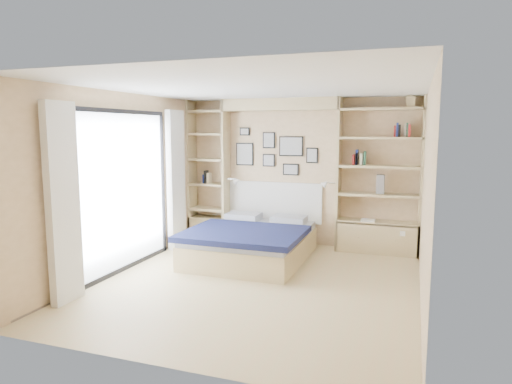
% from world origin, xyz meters
% --- Properties ---
extents(ground, '(4.50, 4.50, 0.00)m').
position_xyz_m(ground, '(0.00, 0.00, 0.00)').
color(ground, tan).
rests_on(ground, ground).
extents(room_shell, '(4.50, 4.50, 4.50)m').
position_xyz_m(room_shell, '(-0.39, 1.52, 1.08)').
color(room_shell, '#D1AE83').
rests_on(room_shell, ground).
extents(bed, '(1.71, 2.23, 1.07)m').
position_xyz_m(bed, '(-0.45, 1.07, 0.27)').
color(bed, tan).
rests_on(bed, ground).
extents(photo_gallery, '(1.48, 0.02, 0.82)m').
position_xyz_m(photo_gallery, '(-0.45, 2.22, 1.60)').
color(photo_gallery, black).
rests_on(photo_gallery, ground).
extents(reading_lamps, '(1.92, 0.12, 0.15)m').
position_xyz_m(reading_lamps, '(-0.30, 2.00, 1.10)').
color(reading_lamps, silver).
rests_on(reading_lamps, ground).
extents(shelf_decor, '(3.60, 0.23, 2.03)m').
position_xyz_m(shelf_decor, '(1.13, 2.07, 1.69)').
color(shelf_decor, '#A51E1E').
rests_on(shelf_decor, ground).
extents(deck, '(3.20, 4.00, 0.05)m').
position_xyz_m(deck, '(-3.60, 0.00, 0.00)').
color(deck, '#716153').
rests_on(deck, ground).
extents(deck_chair, '(0.67, 0.82, 0.71)m').
position_xyz_m(deck_chair, '(-3.53, -0.11, 0.34)').
color(deck_chair, tan).
rests_on(deck_chair, ground).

